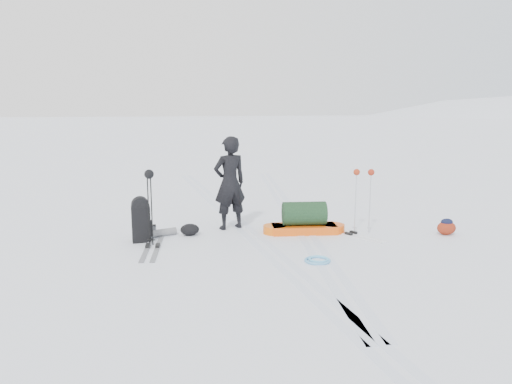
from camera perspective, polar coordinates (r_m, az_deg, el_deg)
The scene contains 13 objects.
ground at distance 10.23m, azimuth -0.42°, elevation -5.02°, with size 200.00×200.00×0.00m, color white.
ski_tracks at distance 11.19m, azimuth 1.72°, elevation -3.69°, with size 3.38×17.97×0.01m.
skier at distance 10.63m, azimuth -3.02°, elevation 1.03°, with size 0.73×0.48×1.99m, color black.
pulk_sled at distance 10.46m, azimuth 5.52°, elevation -3.31°, with size 1.77×0.73×0.66m.
expedition_rucksack at distance 10.00m, azimuth -12.69°, elevation -3.20°, with size 0.89×0.63×0.89m.
ski_poles_black at distance 9.55m, azimuth -12.10°, elevation 0.96°, with size 0.18×0.18×1.45m.
ski_poles_silver at distance 10.51m, azimuth 12.20°, elevation 1.41°, with size 0.41×0.23×1.34m.
touring_skis_grey at distance 9.60m, azimuth -11.73°, elevation -6.16°, with size 0.51×1.87×0.07m.
touring_skis_white at distance 10.49m, azimuth 10.80°, elevation -4.74°, with size 1.00×1.52×0.06m.
rope_coil at distance 8.67m, azimuth 7.08°, elevation -7.71°, with size 0.56×0.56×0.05m.
small_daypack at distance 11.00m, azimuth 20.94°, elevation -3.75°, with size 0.45×0.37×0.34m.
thermos_pair at distance 10.21m, azimuth -11.73°, elevation -4.51°, with size 0.17×0.29×0.28m.
stuff_sack at distance 10.33m, azimuth -7.57°, elevation -4.28°, with size 0.43×0.35×0.24m.
Camera 1 is at (-2.06, -9.66, 2.66)m, focal length 35.00 mm.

